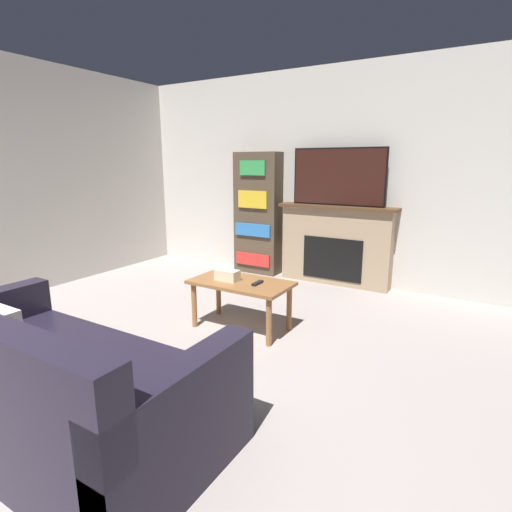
% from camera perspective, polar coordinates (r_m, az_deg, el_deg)
% --- Properties ---
extents(wall_back, '(6.24, 0.06, 2.70)m').
position_cam_1_polar(wall_back, '(5.38, 8.19, 11.08)').
color(wall_back, beige).
rests_on(wall_back, ground_plane).
extents(wall_side, '(0.06, 5.38, 2.70)m').
position_cam_1_polar(wall_side, '(5.47, -29.57, 9.57)').
color(wall_side, beige).
rests_on(wall_side, ground_plane).
extents(fireplace, '(1.51, 0.28, 1.02)m').
position_cam_1_polar(fireplace, '(5.21, 11.30, 1.59)').
color(fireplace, tan).
rests_on(fireplace, ground_plane).
extents(tv, '(1.17, 0.03, 0.70)m').
position_cam_1_polar(tv, '(5.09, 11.66, 11.01)').
color(tv, black).
rests_on(tv, fireplace).
extents(couch, '(2.00, 0.99, 0.86)m').
position_cam_1_polar(couch, '(2.65, -26.97, -16.45)').
color(couch, black).
rests_on(couch, ground_plane).
extents(coffee_table, '(0.93, 0.51, 0.46)m').
position_cam_1_polar(coffee_table, '(3.72, -2.15, -4.64)').
color(coffee_table, brown).
rests_on(coffee_table, ground_plane).
extents(tissue_box, '(0.22, 0.12, 0.10)m').
position_cam_1_polar(tissue_box, '(3.72, -4.12, -2.75)').
color(tissue_box, beige).
rests_on(tissue_box, coffee_table).
extents(remote_control, '(0.04, 0.15, 0.02)m').
position_cam_1_polar(remote_control, '(3.61, 0.22, -3.89)').
color(remote_control, black).
rests_on(remote_control, coffee_table).
extents(bookshelf, '(0.65, 0.29, 1.68)m').
position_cam_1_polar(bookshelf, '(5.61, 0.25, 6.05)').
color(bookshelf, '#4C3D2D').
rests_on(bookshelf, ground_plane).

